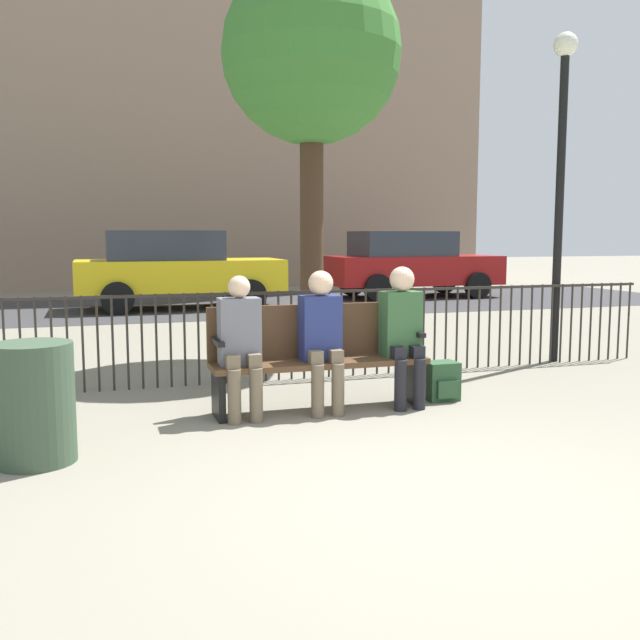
{
  "coord_description": "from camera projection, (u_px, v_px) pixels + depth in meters",
  "views": [
    {
      "loc": [
        -1.84,
        -3.63,
        1.53
      ],
      "look_at": [
        0.0,
        2.2,
        0.8
      ],
      "focal_mm": 40.0,
      "sensor_mm": 36.0,
      "label": 1
    }
  ],
  "objects": [
    {
      "name": "parked_car_0",
      "position": [
        410.0,
        263.0,
        17.54
      ],
      "size": [
        4.2,
        1.94,
        1.62
      ],
      "color": "maroon",
      "rests_on": "ground"
    },
    {
      "name": "seated_person_2",
      "position": [
        402.0,
        328.0,
        6.35
      ],
      "size": [
        0.34,
        0.39,
        1.25
      ],
      "color": "black",
      "rests_on": "ground"
    },
    {
      "name": "parked_car_1",
      "position": [
        176.0,
        268.0,
        14.8
      ],
      "size": [
        4.2,
        1.94,
        1.62
      ],
      "color": "yellow",
      "rests_on": "ground"
    },
    {
      "name": "seated_person_1",
      "position": [
        322.0,
        333.0,
        6.12
      ],
      "size": [
        0.34,
        0.39,
        1.23
      ],
      "color": "brown",
      "rests_on": "ground"
    },
    {
      "name": "fence_railing",
      "position": [
        279.0,
        328.0,
        7.49
      ],
      "size": [
        9.01,
        0.03,
        0.95
      ],
      "color": "#2D2823",
      "rests_on": "ground"
    },
    {
      "name": "lamp_post",
      "position": [
        562.0,
        149.0,
        8.39
      ],
      "size": [
        0.28,
        0.28,
        3.87
      ],
      "color": "black",
      "rests_on": "ground"
    },
    {
      "name": "park_bench",
      "position": [
        317.0,
        353.0,
        6.27
      ],
      "size": [
        1.9,
        0.45,
        0.92
      ],
      "color": "#4C331E",
      "rests_on": "ground"
    },
    {
      "name": "trash_bin",
      "position": [
        34.0,
        403.0,
        4.78
      ],
      "size": [
        0.54,
        0.54,
        0.82
      ],
      "color": "#384C38",
      "rests_on": "ground"
    },
    {
      "name": "seated_person_0",
      "position": [
        240.0,
        340.0,
        5.91
      ],
      "size": [
        0.34,
        0.39,
        1.2
      ],
      "color": "brown",
      "rests_on": "ground"
    },
    {
      "name": "ground_plane",
      "position": [
        433.0,
        498.0,
        4.17
      ],
      "size": [
        80.0,
        80.0,
        0.0
      ],
      "primitive_type": "plane",
      "color": "gray"
    },
    {
      "name": "street_surface",
      "position": [
        185.0,
        305.0,
        15.53
      ],
      "size": [
        24.0,
        6.0,
        0.01
      ],
      "color": "#333335",
      "rests_on": "ground"
    },
    {
      "name": "backpack",
      "position": [
        441.0,
        381.0,
        6.63
      ],
      "size": [
        0.3,
        0.28,
        0.36
      ],
      "color": "#284C2D",
      "rests_on": "ground"
    },
    {
      "name": "tree_0",
      "position": [
        312.0,
        57.0,
        8.66
      ],
      "size": [
        2.2,
        2.2,
        4.83
      ],
      "color": "#422D1E",
      "rests_on": "ground"
    }
  ]
}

